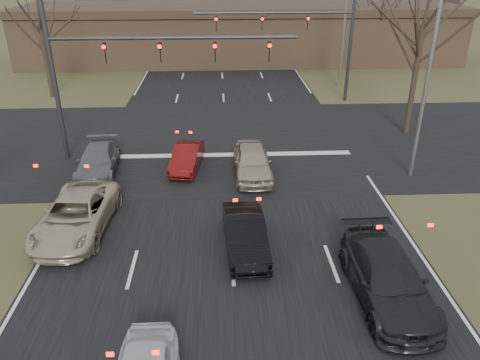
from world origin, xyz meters
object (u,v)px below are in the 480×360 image
object	(u,v)px
car_charcoal_sedan	(387,278)
streetlight_right_near	(426,61)
car_silver_suv	(76,215)
car_silver_ahead	(252,161)
car_black_hatch	(245,234)
building	(241,32)
mast_arm_near	(119,62)
car_grey_ahead	(98,160)
car_red_ahead	(187,158)
mast_arm_far	(312,30)
streetlight_right_far	(343,15)

from	to	relation	value
car_charcoal_sedan	streetlight_right_near	bearing A→B (deg)	64.18
car_silver_suv	car_silver_ahead	world-z (taller)	car_silver_ahead
car_black_hatch	car_charcoal_sedan	world-z (taller)	car_charcoal_sedan
building	car_black_hatch	bearing A→B (deg)	-92.53
building	car_silver_suv	world-z (taller)	building
mast_arm_near	car_silver_suv	distance (m)	8.61
car_grey_ahead	mast_arm_near	bearing A→B (deg)	53.95
car_silver_ahead	mast_arm_near	bearing A→B (deg)	157.16
car_black_hatch	car_charcoal_sedan	xyz separation A→B (m)	(4.30, -2.86, 0.08)
building	car_silver_ahead	world-z (taller)	building
streetlight_right_near	car_red_ahead	world-z (taller)	streetlight_right_near
car_red_ahead	mast_arm_far	bearing A→B (deg)	62.36
building	car_red_ahead	xyz separation A→B (m)	(-4.04, -26.61, -2.07)
mast_arm_near	car_red_ahead	xyz separation A→B (m)	(3.19, -1.61, -4.48)
mast_arm_far	car_silver_suv	bearing A→B (deg)	-125.05
car_charcoal_sedan	car_silver_suv	bearing A→B (deg)	156.36
car_silver_suv	car_black_hatch	distance (m)	6.71
streetlight_right_near	mast_arm_near	bearing A→B (deg)	167.95
streetlight_right_far	car_silver_suv	xyz separation A→B (m)	(-15.34, -21.39, -4.85)
building	car_silver_suv	size ratio (longest dim) A/B	8.04
building	car_silver_ahead	distance (m)	27.68
building	car_red_ahead	world-z (taller)	building
building	car_charcoal_sedan	world-z (taller)	building
car_silver_suv	car_charcoal_sedan	bearing A→B (deg)	-18.72
mast_arm_far	car_silver_ahead	size ratio (longest dim) A/B	2.55
mast_arm_far	mast_arm_near	bearing A→B (deg)	-138.78
car_silver_suv	building	bearing A→B (deg)	79.69
streetlight_right_near	car_grey_ahead	bearing A→B (deg)	175.83
mast_arm_near	streetlight_right_near	xyz separation A→B (m)	(14.05, -3.00, 0.51)
mast_arm_near	car_grey_ahead	distance (m)	4.95
car_charcoal_sedan	car_black_hatch	bearing A→B (deg)	145.08
streetlight_right_near	car_silver_ahead	world-z (taller)	streetlight_right_near
streetlight_right_near	car_grey_ahead	world-z (taller)	streetlight_right_near
car_charcoal_sedan	car_grey_ahead	bearing A→B (deg)	137.11
streetlight_right_far	car_black_hatch	distance (m)	25.10
building	mast_arm_near	xyz separation A→B (m)	(-7.23, -25.00, 2.41)
streetlight_right_far	car_silver_ahead	size ratio (longest dim) A/B	2.29
car_grey_ahead	car_red_ahead	world-z (taller)	car_grey_ahead
car_red_ahead	car_silver_ahead	size ratio (longest dim) A/B	0.83
car_silver_ahead	car_silver_suv	bearing A→B (deg)	-147.30
mast_arm_far	car_silver_suv	size ratio (longest dim) A/B	2.11
streetlight_right_near	car_red_ahead	distance (m)	12.03
mast_arm_far	car_silver_suv	distance (m)	21.67
mast_arm_near	car_charcoal_sedan	size ratio (longest dim) A/B	2.36
mast_arm_near	car_black_hatch	xyz separation A→B (m)	(5.73, -8.97, -4.41)
mast_arm_far	car_black_hatch	distance (m)	20.28
building	car_charcoal_sedan	bearing A→B (deg)	-85.66
streetlight_right_far	car_grey_ahead	xyz separation A→B (m)	(-15.73, -15.89, -4.94)
mast_arm_near	car_silver_ahead	distance (m)	8.18
mast_arm_far	streetlight_right_far	size ratio (longest dim) A/B	1.11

